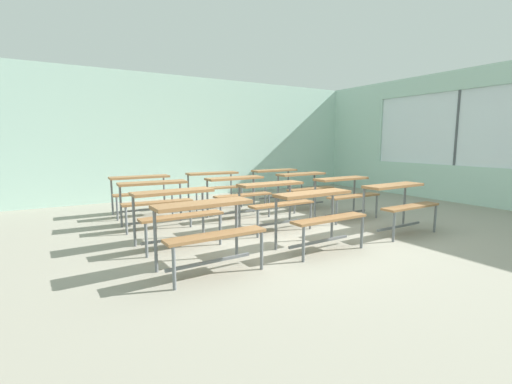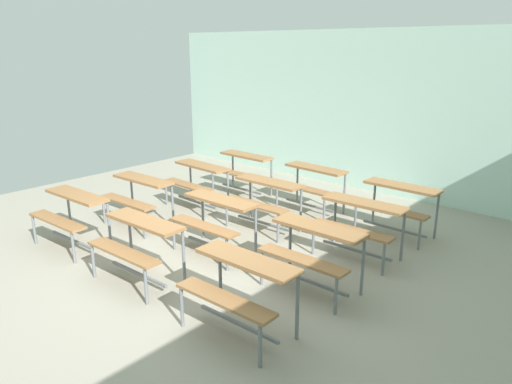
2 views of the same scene
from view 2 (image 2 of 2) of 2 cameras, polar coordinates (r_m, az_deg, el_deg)
name	(u,v)px [view 2 (image 2 of 2)]	position (r m, az deg, el deg)	size (l,w,h in m)	color
ground	(194,266)	(6.25, -7.43, -8.75)	(10.00, 9.00, 0.05)	gray
wall_back	(371,112)	(9.30, 13.65, 9.26)	(10.00, 0.12, 3.00)	silver
desk_bench_r0c0	(70,208)	(6.98, -21.32, -1.80)	(1.12, 0.63, 0.74)	olive
desk_bench_r0c1	(138,237)	(5.71, -13.99, -5.21)	(1.12, 0.62, 0.74)	olive
desk_bench_r0c2	(240,279)	(4.59, -1.98, -10.38)	(1.11, 0.62, 0.74)	olive
desk_bench_r1c0	(138,191)	(7.51, -13.96, 0.15)	(1.12, 0.63, 0.74)	olive
desk_bench_r1c1	(215,213)	(6.33, -4.95, -2.53)	(1.11, 0.61, 0.74)	olive
desk_bench_r1c2	(313,244)	(5.40, 6.84, -6.14)	(1.11, 0.60, 0.74)	olive
desk_bench_r2c0	(197,176)	(8.19, -7.05, 1.93)	(1.13, 0.64, 0.74)	olive
desk_bench_r2c1	(264,193)	(7.15, 1.01, -0.17)	(1.11, 0.60, 0.74)	olive
desk_bench_r2c2	(359,217)	(6.32, 12.28, -2.91)	(1.12, 0.63, 0.74)	olive
desk_bench_r3c0	(242,165)	(8.91, -1.64, 3.28)	(1.11, 0.60, 0.74)	olive
desk_bench_r3c1	(311,179)	(8.01, 6.65, 1.60)	(1.13, 0.64, 0.74)	olive
desk_bench_r3c2	(398,198)	(7.22, 16.59, -0.73)	(1.11, 0.61, 0.74)	olive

